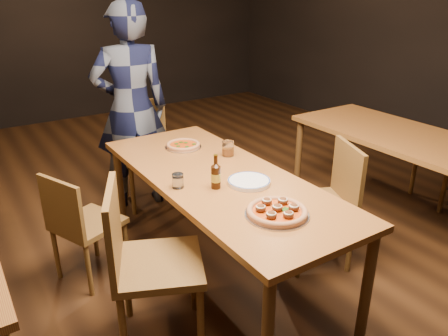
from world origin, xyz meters
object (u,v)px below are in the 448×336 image
amber_glass (228,149)px  diner (131,109)px  chair_main_e (318,203)px  table_right (413,146)px  chair_main_nw (159,263)px  table_main (220,186)px  pizza_margherita (183,145)px  chair_main_sw (88,222)px  water_glass (178,181)px  pizza_meatball (277,211)px  chair_end (148,153)px  beer_bottle (216,176)px  plate_stack (249,182)px

amber_glass → diner: diner is taller
chair_main_e → diner: bearing=-133.1°
table_right → chair_main_nw: size_ratio=2.03×
table_main → chair_main_nw: size_ratio=2.03×
table_main → amber_glass: (0.24, 0.27, 0.12)m
chair_main_nw → pizza_margherita: bearing=-11.6°
table_main → chair_main_nw: bearing=-152.1°
chair_main_sw → water_glass: size_ratio=9.46×
table_main → chair_main_e: (0.67, -0.21, -0.22)m
table_right → pizza_margherita: 1.83m
chair_main_sw → pizza_meatball: size_ratio=2.41×
chair_main_e → chair_end: 1.63m
chair_main_sw → pizza_margherita: 0.87m
chair_main_nw → beer_bottle: 0.60m
table_right → beer_bottle: 1.82m
water_glass → amber_glass: bearing=27.3°
pizza_margherita → amber_glass: size_ratio=2.55×
chair_end → beer_bottle: size_ratio=4.65×
pizza_meatball → chair_main_nw: bearing=152.7°
chair_main_sw → chair_main_nw: bearing=167.6°
chair_main_nw → amber_glass: 1.05m
pizza_margherita → chair_end: bearing=89.3°
pizza_margherita → beer_bottle: (-0.17, -0.73, 0.06)m
water_glass → table_right: bearing=-5.4°
plate_stack → amber_glass: bearing=71.6°
chair_main_sw → diner: size_ratio=0.46×
table_right → diner: (-1.74, 1.55, 0.21)m
table_main → amber_glass: 0.38m
chair_main_sw → pizza_margherita: chair_main_sw is taller
pizza_margherita → chair_main_nw: bearing=-125.4°
chair_main_sw → water_glass: water_glass is taller
water_glass → chair_end: bearing=74.5°
beer_bottle → amber_glass: bearing=48.9°
plate_stack → beer_bottle: (-0.20, 0.06, 0.06)m
plate_stack → amber_glass: 0.49m
water_glass → amber_glass: (0.54, 0.28, 0.01)m
plate_stack → water_glass: 0.43m
chair_end → table_main: bearing=-81.5°
water_glass → diner: diner is taller
plate_stack → chair_end: bearing=90.9°
chair_main_e → diner: 1.77m
chair_end → diner: (-0.10, 0.06, 0.41)m
amber_glass → pizza_margherita: bearing=120.0°
chair_main_nw → amber_glass: (0.82, 0.57, 0.31)m
table_right → pizza_meatball: size_ratio=5.90×
chair_main_e → water_glass: bearing=-79.2°
chair_main_nw → chair_main_sw: chair_main_nw is taller
diner → pizza_margherita: bearing=108.4°
table_main → beer_bottle: bearing=-129.6°
chair_main_nw → chair_main_e: 1.26m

